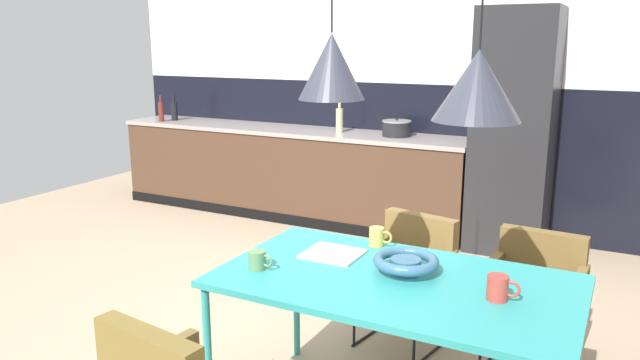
{
  "coord_description": "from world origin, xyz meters",
  "views": [
    {
      "loc": [
        1.73,
        -2.71,
        1.75
      ],
      "look_at": [
        -0.06,
        0.72,
        0.86
      ],
      "focal_mm": 33.66,
      "sensor_mm": 36.0,
      "label": 1
    }
  ],
  "objects": [
    {
      "name": "open_book",
      "position": [
        0.52,
        -0.26,
        0.75
      ],
      "size": [
        0.27,
        0.24,
        0.02
      ],
      "color": "white",
      "rests_on": "dining_table"
    },
    {
      "name": "cooking_pot",
      "position": [
        -0.17,
        2.46,
        0.97
      ],
      "size": [
        0.27,
        0.27,
        0.17
      ],
      "color": "black",
      "rests_on": "kitchen_counter"
    },
    {
      "name": "mug_tall_blue",
      "position": [
        1.33,
        -0.42,
        0.8
      ],
      "size": [
        0.13,
        0.08,
        0.1
      ],
      "color": "#B23D33",
      "rests_on": "dining_table"
    },
    {
      "name": "kitchen_counter",
      "position": [
        -1.33,
        2.44,
        0.45
      ],
      "size": [
        3.75,
        0.63,
        0.9
      ],
      "color": "#472F20",
      "rests_on": "ground"
    },
    {
      "name": "mug_white_ceramic",
      "position": [
        0.3,
        -0.58,
        0.79
      ],
      "size": [
        0.12,
        0.08,
        0.08
      ],
      "color": "#5B8456",
      "rests_on": "dining_table"
    },
    {
      "name": "armchair_by_stool",
      "position": [
        1.36,
        0.48,
        0.5
      ],
      "size": [
        0.52,
        0.5,
        0.74
      ],
      "rotation": [
        0.0,
        0.0,
        3.08
      ],
      "color": "brown",
      "rests_on": "ground"
    },
    {
      "name": "back_wall_splashback_dark",
      "position": [
        0.0,
        2.8,
        0.68
      ],
      "size": [
        6.68,
        0.12,
        1.36
      ],
      "primitive_type": "cube",
      "color": "black",
      "rests_on": "ground"
    },
    {
      "name": "refrigerator_column",
      "position": [
        0.87,
        2.44,
        1.01
      ],
      "size": [
        0.63,
        0.6,
        2.03
      ],
      "primitive_type": "cube",
      "color": "#232326",
      "rests_on": "ground"
    },
    {
      "name": "pendant_lamp_over_table_near",
      "position": [
        0.58,
        -0.41,
        1.65
      ],
      "size": [
        0.28,
        0.28,
        1.16
      ],
      "color": "black"
    },
    {
      "name": "bottle_vinegar_dark",
      "position": [
        -2.75,
        2.4,
        1.01
      ],
      "size": [
        0.07,
        0.07,
        0.28
      ],
      "color": "black",
      "rests_on": "kitchen_counter"
    },
    {
      "name": "armchair_facing_counter",
      "position": [
        0.66,
        0.46,
        0.49
      ],
      "size": [
        0.56,
        0.55,
        0.75
      ],
      "rotation": [
        0.0,
        0.0,
        2.95
      ],
      "color": "brown",
      "rests_on": "ground"
    },
    {
      "name": "bottle_oil_tall",
      "position": [
        -0.75,
        2.43,
        1.02
      ],
      "size": [
        0.07,
        0.07,
        0.28
      ],
      "color": "tan",
      "rests_on": "kitchen_counter"
    },
    {
      "name": "dining_table",
      "position": [
        0.89,
        -0.39,
        0.7
      ],
      "size": [
        1.54,
        0.88,
        0.75
      ],
      "color": "teal",
      "rests_on": "ground"
    },
    {
      "name": "mug_dark_espresso",
      "position": [
        0.66,
        -0.04,
        0.8
      ],
      "size": [
        0.12,
        0.08,
        0.1
      ],
      "color": "gold",
      "rests_on": "dining_table"
    },
    {
      "name": "back_wall_panel_upper",
      "position": [
        0.0,
        2.8,
        2.04
      ],
      "size": [
        6.68,
        0.12,
        1.36
      ],
      "primitive_type": "cube",
      "color": "silver",
      "rests_on": "back_wall_splashback_dark"
    },
    {
      "name": "fruit_bowl",
      "position": [
        0.91,
        -0.31,
        0.8
      ],
      "size": [
        0.29,
        0.29,
        0.08
      ],
      "color": "#33607F",
      "rests_on": "dining_table"
    },
    {
      "name": "ground_plane",
      "position": [
        0.0,
        0.0,
        0.0
      ],
      "size": [
        8.68,
        8.68,
        0.0
      ],
      "primitive_type": "plane",
      "color": "tan"
    },
    {
      "name": "bottle_wine_green",
      "position": [
        -2.81,
        2.26,
        1.01
      ],
      "size": [
        0.06,
        0.06,
        0.28
      ],
      "color": "maroon",
      "rests_on": "kitchen_counter"
    },
    {
      "name": "pendant_lamp_over_table_far",
      "position": [
        1.2,
        -0.41,
        1.59
      ],
      "size": [
        0.34,
        0.34,
        1.22
      ],
      "color": "black"
    }
  ]
}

